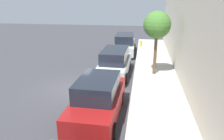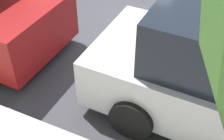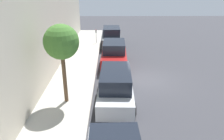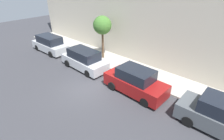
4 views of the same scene
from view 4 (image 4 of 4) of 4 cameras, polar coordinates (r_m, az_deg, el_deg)
The scene contains 8 objects.
ground_plane at distance 14.04m, azimuth -7.95°, elevation -5.98°, with size 60.00×60.00×0.00m, color #38383D.
sidewalk at distance 17.14m, azimuth 4.77°, elevation 1.17°, with size 3.02×32.00×0.15m.
parked_suv_nearest at distance 11.75m, azimuth 32.54°, elevation -12.92°, with size 2.08×4.81×1.98m.
parked_suv_second at distance 13.12m, azimuth 7.60°, elevation -3.77°, with size 2.09×4.85×1.98m.
parked_minivan_third at distance 16.72m, azimuth -9.09°, elevation 3.39°, with size 2.04×4.95×1.90m.
parked_minivan_fourth at distance 21.77m, azimuth -19.60°, elevation 7.99°, with size 2.03×4.95×1.90m.
street_tree at distance 17.81m, azimuth -3.19°, elevation 14.28°, with size 1.84×1.84×4.39m.
fire_hydrant at distance 24.87m, azimuth -19.43°, elevation 9.36°, with size 0.20×0.20×0.69m.
Camera 4 is at (-7.26, -9.15, 7.78)m, focal length 28.00 mm.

